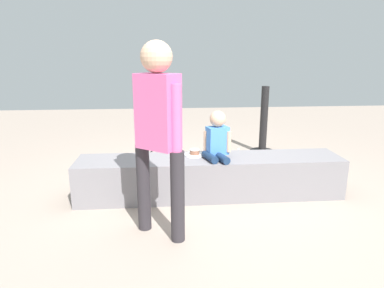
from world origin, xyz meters
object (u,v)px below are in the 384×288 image
(child_seated, at_px, (217,138))
(adult_standing, at_px, (158,124))
(cake_plate, at_px, (195,153))
(party_cup_red, at_px, (269,170))
(water_bottle_far_side, at_px, (116,173))
(water_bottle_near_gift, at_px, (238,155))
(cake_box_white, at_px, (109,164))
(gift_bag, at_px, (215,166))
(handbag_black_leather, at_px, (156,165))

(child_seated, xyz_separation_m, adult_standing, (-0.57, -0.72, 0.30))
(cake_plate, xyz_separation_m, party_cup_red, (0.97, 0.47, -0.38))
(water_bottle_far_side, bearing_deg, cake_plate, -24.69)
(water_bottle_near_gift, distance_m, cake_box_white, 1.74)
(adult_standing, relative_size, gift_bag, 4.62)
(gift_bag, xyz_separation_m, cake_box_white, (-1.32, 0.41, -0.08))
(cake_plate, relative_size, cake_box_white, 0.73)
(water_bottle_far_side, bearing_deg, adult_standing, -67.26)
(water_bottle_near_gift, bearing_deg, gift_bag, -125.00)
(gift_bag, bearing_deg, water_bottle_far_side, -178.93)
(gift_bag, relative_size, handbag_black_leather, 1.13)
(cake_plate, relative_size, water_bottle_near_gift, 1.23)
(water_bottle_far_side, relative_size, handbag_black_leather, 0.74)
(water_bottle_near_gift, xyz_separation_m, party_cup_red, (0.27, -0.55, -0.03))
(cake_plate, bearing_deg, party_cup_red, 26.06)
(cake_plate, distance_m, cake_box_white, 1.38)
(adult_standing, xyz_separation_m, cake_box_white, (-0.68, 1.68, -0.86))
(water_bottle_near_gift, relative_size, water_bottle_far_side, 0.84)
(water_bottle_near_gift, bearing_deg, child_seated, -113.02)
(party_cup_red, relative_size, handbag_black_leather, 0.34)
(adult_standing, xyz_separation_m, gift_bag, (0.64, 1.28, -0.78))
(gift_bag, height_order, water_bottle_far_side, gift_bag)
(water_bottle_near_gift, relative_size, cake_box_white, 0.59)
(water_bottle_near_gift, height_order, water_bottle_far_side, water_bottle_far_side)
(gift_bag, distance_m, water_bottle_near_gift, 0.72)
(cake_plate, relative_size, gift_bag, 0.68)
(gift_bag, height_order, party_cup_red, gift_bag)
(child_seated, xyz_separation_m, cake_box_white, (-1.25, 0.96, -0.56))
(adult_standing, relative_size, cake_box_white, 4.97)
(cake_box_white, bearing_deg, water_bottle_far_side, -70.59)
(cake_plate, height_order, water_bottle_near_gift, cake_plate)
(child_seated, relative_size, cake_plate, 2.16)
(party_cup_red, xyz_separation_m, cake_box_white, (-2.00, 0.36, 0.01))
(child_seated, bearing_deg, water_bottle_far_side, 154.13)
(handbag_black_leather, bearing_deg, water_bottle_near_gift, 17.92)
(child_seated, relative_size, handbag_black_leather, 1.65)
(adult_standing, relative_size, cake_plate, 6.82)
(party_cup_red, bearing_deg, cake_plate, -153.94)
(adult_standing, xyz_separation_m, water_bottle_near_gift, (1.06, 1.87, -0.84))
(gift_bag, xyz_separation_m, water_bottle_near_gift, (0.41, 0.59, -0.06))
(party_cup_red, distance_m, handbag_black_leather, 1.40)
(water_bottle_near_gift, distance_m, party_cup_red, 0.61)
(handbag_black_leather, bearing_deg, cake_box_white, 163.65)
(adult_standing, bearing_deg, water_bottle_far_side, 112.74)
(child_seated, height_order, party_cup_red, child_seated)
(party_cup_red, bearing_deg, water_bottle_near_gift, 116.02)
(water_bottle_far_side, xyz_separation_m, party_cup_red, (1.85, 0.07, -0.05))
(adult_standing, relative_size, party_cup_red, 15.35)
(cake_plate, xyz_separation_m, water_bottle_near_gift, (0.70, 1.02, -0.35))
(cake_plate, xyz_separation_m, handbag_black_leather, (-0.43, 0.66, -0.33))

